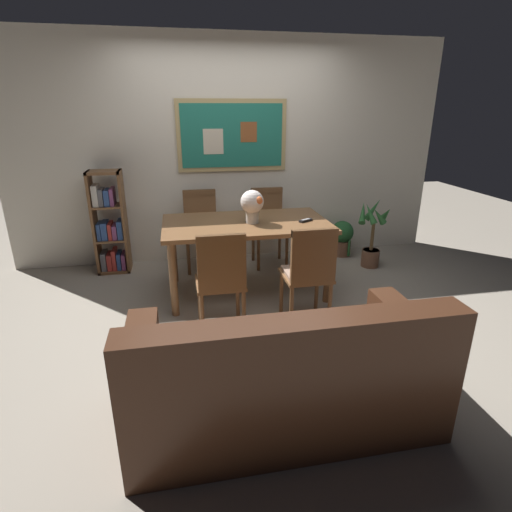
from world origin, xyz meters
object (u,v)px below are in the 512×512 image
Objects in this scene: dining_chair_far_right at (268,220)px; tv_remote at (306,220)px; dining_chair_near_left at (221,275)px; bookshelf at (110,227)px; leather_couch at (284,379)px; dining_chair_near_right at (309,268)px; potted_ivy at (342,237)px; potted_palm at (372,237)px; dining_table at (246,230)px; flower_vase at (252,204)px; dining_chair_far_left at (201,223)px.

dining_chair_far_right is 5.77× the size of tv_remote.
bookshelf reaches higher than dining_chair_near_left.
dining_chair_near_right is at bearing 65.37° from leather_couch.
potted_ivy is 1.35m from tv_remote.
potted_palm is at bearing -8.32° from bookshelf.
dining_chair_near_right is (0.40, -0.80, -0.12)m from dining_table.
leather_couch is 2.18× the size of potted_palm.
bookshelf is 2.54× the size of potted_ivy.
dining_chair_far_right is 1.10× the size of potted_palm.
bookshelf reaches higher than dining_chair_near_right.
dining_chair_far_right is 0.98m from flower_vase.
flower_vase is at bearing -38.47° from dining_table.
dining_chair_near_right is 2.83× the size of flower_vase.
bookshelf is at bearing 154.63° from tv_remote.
dining_chair_far_right is at bearing 62.76° from dining_table.
dining_chair_far_left is 1.05m from flower_vase.
tv_remote is at bearing -25.37° from bookshelf.
dining_chair_near_left is at bearing -113.22° from dining_table.
dining_table is at bearing 116.71° from dining_chair_near_right.
bookshelf reaches higher than potted_ivy.
dining_table is at bearing 170.34° from tv_remote.
potted_ivy is (1.74, 1.66, -0.30)m from dining_chair_near_left.
dining_chair_far_left is 1.98× the size of potted_ivy.
dining_table is 1.79× the size of dining_chair_near_left.
flower_vase reaches higher than tv_remote.
dining_chair_near_right is 0.51× the size of leather_couch.
dining_chair_far_right is at bearing 89.95° from dining_chair_near_right.
leather_couch is 11.41× the size of tv_remote.
potted_ivy is (1.79, 0.04, -0.30)m from dining_chair_far_left.
bookshelf is at bearing 148.80° from flower_vase.
leather_couch is at bearing -93.09° from dining_table.
dining_table is at bearing -117.24° from dining_chair_far_right.
flower_vase is (-0.35, -0.83, 0.40)m from dining_chair_far_right.
dining_chair_far_right is at bearing 162.65° from potted_palm.
tv_remote reaches higher than dining_table.
dining_chair_far_right is at bearing -1.84° from dining_chair_far_left.
dining_chair_far_right is at bearing 64.77° from dining_chair_near_left.
dining_chair_near_right is 0.92m from flower_vase.
potted_palm is at bearing 45.82° from dining_chair_near_right.
dining_table is 10.32× the size of tv_remote.
tv_remote is at bearing -9.66° from dining_table.
dining_chair_far_left is at bearing 178.16° from dining_chair_far_right.
bookshelf is 2.84m from potted_ivy.
dining_chair_near_right is 1.00× the size of dining_chair_far_left.
dining_chair_near_right reaches higher than potted_ivy.
potted_palm reaches higher than tv_remote.
dining_chair_near_left is at bearing 102.51° from leather_couch.
dining_table is 0.88m from dining_chair_near_left.
dining_chair_far_right is at bearing 101.54° from tv_remote.
bookshelf reaches higher than dining_table.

